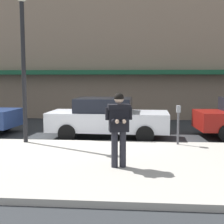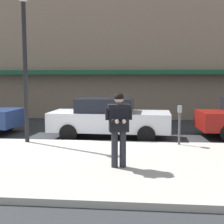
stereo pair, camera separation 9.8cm
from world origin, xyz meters
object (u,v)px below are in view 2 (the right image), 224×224
Objects in this scene: street_lamp_post at (25,52)px; man_texting_on_phone at (119,122)px; parking_meter at (180,119)px; parked_sedan_mid at (109,118)px.

man_texting_on_phone is at bearing -39.32° from street_lamp_post.
parking_meter is (1.76, 2.77, -0.28)m from man_texting_on_phone.
parking_meter is (5.08, 0.05, -2.17)m from street_lamp_post.
parked_sedan_mid is 2.92m from parking_meter.
man_texting_on_phone is 1.42× the size of parking_meter.
street_lamp_post is 3.84× the size of parking_meter.
parked_sedan_mid is 3.87m from street_lamp_post.
street_lamp_post is at bearing 140.68° from man_texting_on_phone.
parking_meter is at bearing -32.53° from parked_sedan_mid.
street_lamp_post reaches higher than parking_meter.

